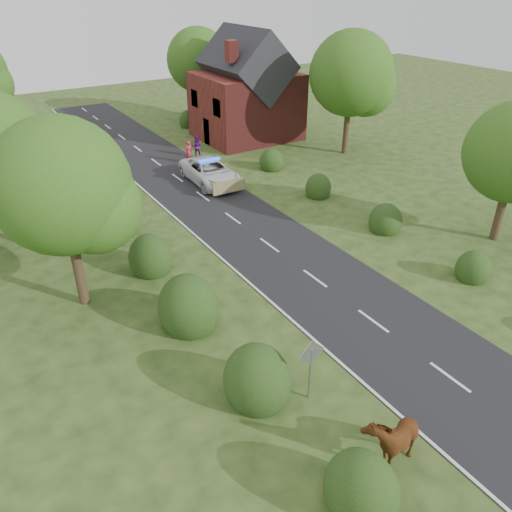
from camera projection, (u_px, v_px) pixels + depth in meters
ground at (450, 377)px, 18.32m from camera, size 120.00×120.00×0.00m
road at (241, 225)px, 29.33m from camera, size 6.00×70.00×0.02m
road_markings at (235, 246)px, 27.06m from camera, size 4.96×70.00×0.01m
hedgerow_left at (158, 269)px, 23.52m from camera, size 2.75×50.41×3.00m
hedgerow_right at (370, 214)px, 29.33m from camera, size 2.10×45.78×2.10m
tree_left_a at (70, 192)px, 19.86m from camera, size 5.74×5.60×8.38m
tree_left_b at (0, 152)px, 25.18m from camera, size 5.74×5.60×8.07m
tree_right_b at (355, 77)px, 38.00m from camera, size 6.56×6.40×9.40m
tree_right_c at (202, 63)px, 47.73m from camera, size 6.15×6.00×8.58m
road_sign at (311, 361)px, 16.65m from camera, size 1.06×0.08×2.53m
house at (246, 94)px, 42.84m from camera, size 8.00×7.40×9.17m
cow at (392, 438)px, 14.97m from camera, size 2.41×1.59×1.58m
police_van at (210, 172)px, 34.75m from camera, size 2.80×5.85×1.74m
pedestrian_red at (189, 152)px, 38.25m from camera, size 0.69×0.49×1.77m
pedestrian_purple at (197, 146)px, 39.59m from camera, size 1.07×1.04×1.74m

